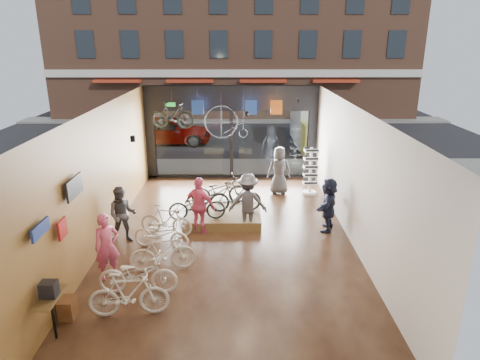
{
  "coord_description": "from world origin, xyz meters",
  "views": [
    {
      "loc": [
        0.26,
        -11.22,
        5.54
      ],
      "look_at": [
        0.33,
        1.4,
        1.37
      ],
      "focal_mm": 32.0,
      "sensor_mm": 36.0,
      "label": 1
    }
  ],
  "objects_px": {
    "customer_4": "(279,170)",
    "customer_2": "(200,206)",
    "floor_bike_3": "(163,253)",
    "customer_0": "(107,247)",
    "hung_bike": "(172,115)",
    "sunglasses_rack": "(310,171)",
    "box_truck": "(316,126)",
    "floor_bike_1": "(129,294)",
    "customer_5": "(328,204)",
    "penny_farthing": "(228,123)",
    "street_car": "(168,130)",
    "customer_3": "(248,202)",
    "display_platform": "(223,216)",
    "customer_1": "(122,215)",
    "display_bike_mid": "(235,197)",
    "display_bike_right": "(220,191)",
    "display_bike_left": "(197,206)",
    "floor_bike_2": "(138,274)",
    "floor_bike_4": "(161,234)",
    "floor_bike_5": "(166,220)"
  },
  "relations": [
    {
      "from": "sunglasses_rack",
      "to": "street_car",
      "type": "bearing_deg",
      "value": 125.72
    },
    {
      "from": "display_platform",
      "to": "customer_1",
      "type": "relative_size",
      "value": 1.46
    },
    {
      "from": "floor_bike_1",
      "to": "sunglasses_rack",
      "type": "distance_m",
      "value": 8.92
    },
    {
      "from": "floor_bike_5",
      "to": "hung_bike",
      "type": "height_order",
      "value": "hung_bike"
    },
    {
      "from": "customer_2",
      "to": "customer_5",
      "type": "height_order",
      "value": "customer_2"
    },
    {
      "from": "display_bike_left",
      "to": "penny_farthing",
      "type": "height_order",
      "value": "penny_farthing"
    },
    {
      "from": "hung_bike",
      "to": "display_bike_left",
      "type": "bearing_deg",
      "value": -150.95
    },
    {
      "from": "display_bike_left",
      "to": "sunglasses_rack",
      "type": "bearing_deg",
      "value": -58.5
    },
    {
      "from": "floor_bike_3",
      "to": "hung_bike",
      "type": "bearing_deg",
      "value": -4.97
    },
    {
      "from": "street_car",
      "to": "display_platform",
      "type": "bearing_deg",
      "value": -162.48
    },
    {
      "from": "floor_bike_3",
      "to": "customer_0",
      "type": "relative_size",
      "value": 1.0
    },
    {
      "from": "floor_bike_1",
      "to": "box_truck",
      "type": "bearing_deg",
      "value": -29.48
    },
    {
      "from": "box_truck",
      "to": "display_bike_left",
      "type": "bearing_deg",
      "value": -117.83
    },
    {
      "from": "customer_4",
      "to": "customer_2",
      "type": "bearing_deg",
      "value": 49.68
    },
    {
      "from": "customer_1",
      "to": "floor_bike_5",
      "type": "bearing_deg",
      "value": 11.93
    },
    {
      "from": "box_truck",
      "to": "display_bike_left",
      "type": "xyz_separation_m",
      "value": [
        -5.38,
        -10.19,
        -0.44
      ]
    },
    {
      "from": "street_car",
      "to": "customer_1",
      "type": "distance_m",
      "value": 12.08
    },
    {
      "from": "display_platform",
      "to": "sunglasses_rack",
      "type": "relative_size",
      "value": 1.34
    },
    {
      "from": "floor_bike_1",
      "to": "floor_bike_5",
      "type": "bearing_deg",
      "value": -7.96
    },
    {
      "from": "floor_bike_1",
      "to": "display_bike_mid",
      "type": "xyz_separation_m",
      "value": [
        2.19,
        4.98,
        0.29
      ]
    },
    {
      "from": "street_car",
      "to": "floor_bike_2",
      "type": "distance_m",
      "value": 14.78
    },
    {
      "from": "floor_bike_3",
      "to": "box_truck",
      "type": "bearing_deg",
      "value": -35.12
    },
    {
      "from": "box_truck",
      "to": "customer_2",
      "type": "height_order",
      "value": "box_truck"
    },
    {
      "from": "floor_bike_5",
      "to": "display_bike_left",
      "type": "xyz_separation_m",
      "value": [
        0.88,
        0.46,
        0.27
      ]
    },
    {
      "from": "display_platform",
      "to": "customer_5",
      "type": "bearing_deg",
      "value": -12.35
    },
    {
      "from": "floor_bike_4",
      "to": "customer_5",
      "type": "relative_size",
      "value": 0.98
    },
    {
      "from": "floor_bike_1",
      "to": "sunglasses_rack",
      "type": "relative_size",
      "value": 0.94
    },
    {
      "from": "box_truck",
      "to": "display_platform",
      "type": "distance_m",
      "value": 10.71
    },
    {
      "from": "display_bike_mid",
      "to": "hung_bike",
      "type": "height_order",
      "value": "hung_bike"
    },
    {
      "from": "floor_bike_3",
      "to": "customer_4",
      "type": "height_order",
      "value": "customer_4"
    },
    {
      "from": "floor_bike_2",
      "to": "display_platform",
      "type": "distance_m",
      "value": 4.47
    },
    {
      "from": "street_car",
      "to": "customer_3",
      "type": "xyz_separation_m",
      "value": [
        4.13,
        -11.27,
        0.1
      ]
    },
    {
      "from": "display_bike_left",
      "to": "display_bike_right",
      "type": "height_order",
      "value": "display_bike_right"
    },
    {
      "from": "customer_0",
      "to": "sunglasses_rack",
      "type": "bearing_deg",
      "value": 14.48
    },
    {
      "from": "floor_bike_1",
      "to": "customer_0",
      "type": "xyz_separation_m",
      "value": [
        -0.86,
        1.51,
        0.32
      ]
    },
    {
      "from": "customer_4",
      "to": "display_bike_mid",
      "type": "bearing_deg",
      "value": 54.53
    },
    {
      "from": "display_bike_right",
      "to": "customer_5",
      "type": "distance_m",
      "value": 3.58
    },
    {
      "from": "box_truck",
      "to": "customer_0",
      "type": "bearing_deg",
      "value": -119.19
    },
    {
      "from": "customer_1",
      "to": "customer_3",
      "type": "relative_size",
      "value": 0.93
    },
    {
      "from": "box_truck",
      "to": "floor_bike_2",
      "type": "xyz_separation_m",
      "value": [
        -6.41,
        -13.69,
        -0.72
      ]
    },
    {
      "from": "street_car",
      "to": "hung_bike",
      "type": "height_order",
      "value": "hung_bike"
    },
    {
      "from": "floor_bike_4",
      "to": "customer_0",
      "type": "xyz_separation_m",
      "value": [
        -1.02,
        -1.51,
        0.4
      ]
    },
    {
      "from": "display_bike_left",
      "to": "floor_bike_4",
      "type": "bearing_deg",
      "value": 139.84
    },
    {
      "from": "street_car",
      "to": "floor_bike_2",
      "type": "relative_size",
      "value": 2.58
    },
    {
      "from": "floor_bike_5",
      "to": "customer_0",
      "type": "bearing_deg",
      "value": 169.22
    },
    {
      "from": "display_bike_mid",
      "to": "display_bike_right",
      "type": "xyz_separation_m",
      "value": [
        -0.53,
        0.6,
        -0.01
      ]
    },
    {
      "from": "floor_bike_1",
      "to": "display_platform",
      "type": "bearing_deg",
      "value": -25.55
    },
    {
      "from": "customer_5",
      "to": "penny_farthing",
      "type": "relative_size",
      "value": 1.03
    },
    {
      "from": "display_platform",
      "to": "sunglasses_rack",
      "type": "distance_m",
      "value": 4.09
    },
    {
      "from": "display_platform",
      "to": "box_truck",
      "type": "bearing_deg",
      "value": 64.25
    }
  ]
}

